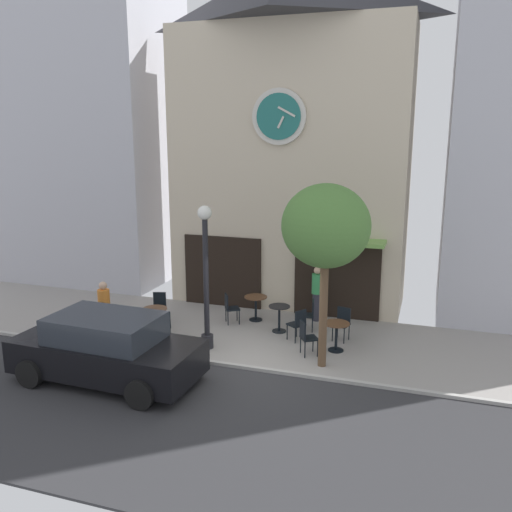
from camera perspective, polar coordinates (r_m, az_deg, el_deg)
The scene contains 19 objects.
ground_plane at distance 12.92m, azimuth -1.61°, elevation -12.67°, with size 29.49×9.74×0.13m.
clock_building at distance 17.74m, azimuth 3.72°, elevation 12.91°, with size 7.45×4.08×10.77m.
neighbor_building_left at distance 21.92m, azimuth -17.01°, elevation 14.70°, with size 6.09×4.41×12.89m.
street_lamp at distance 13.91m, azimuth -5.30°, elevation -2.28°, with size 0.36×0.36×3.78m.
street_tree at distance 12.53m, azimuth 7.38°, elevation 3.02°, with size 2.07×1.86×4.44m.
cafe_table_rightmost at distance 15.61m, azimuth -10.60°, elevation -6.19°, with size 0.69×0.69×0.72m.
cafe_table_leftmost at distance 16.31m, azimuth -0.03°, elevation -5.06°, with size 0.69×0.69×0.75m.
cafe_table_near_door at distance 15.42m, azimuth 2.47°, elevation -6.23°, with size 0.60×0.60×0.77m.
cafe_table_center_left at distance 14.24m, azimuth 8.48°, elevation -7.90°, with size 0.67×0.67×0.77m.
cafe_chair_under_awning at distance 16.07m, azimuth -2.79°, elevation -5.32°, with size 0.55×0.55×0.90m.
cafe_chair_near_tree at distance 15.56m, azimuth 5.68°, elevation -5.98°, with size 0.47×0.47×0.90m.
cafe_chair_mid_row at distance 14.77m, azimuth 4.47°, elevation -7.01°, with size 0.56×0.56×0.90m.
cafe_chair_outer at distance 16.42m, azimuth -10.19°, elevation -5.12°, with size 0.50×0.50×0.90m.
cafe_chair_curbside at distance 14.83m, azimuth -9.75°, elevation -7.08°, with size 0.55×0.55×0.90m.
cafe_chair_right_end at distance 13.89m, azimuth 5.32°, elevation -8.35°, with size 0.55×0.55×0.90m.
cafe_chair_by_entrance at distance 15.01m, azimuth 9.10°, elevation -6.81°, with size 0.48×0.48×0.90m.
pedestrian_orange at distance 15.20m, azimuth -15.70°, elevation -5.56°, with size 0.43×0.43×1.67m.
pedestrian_green at distance 16.30m, azimuth 6.45°, elevation -3.90°, with size 0.45×0.45×1.67m.
parked_car_black at distance 12.89m, azimuth -15.48°, elevation -9.42°, with size 4.36×2.14×1.55m.
Camera 1 is at (3.97, -11.36, 5.55)m, focal length 37.89 mm.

